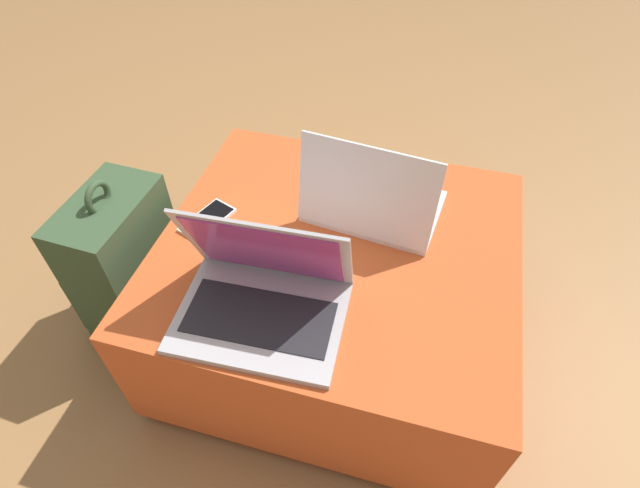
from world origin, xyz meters
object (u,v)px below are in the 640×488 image
Objects in this scene: laptop_far at (372,201)px; cell_phone at (207,220)px; laptop_near at (263,294)px; backpack at (126,268)px.

cell_phone is at bearing 24.45° from laptop_far.
laptop_near is 0.55m from backpack.
backpack is (-0.64, -0.20, -0.23)m from laptop_far.
backpack is at bearing 36.59° from cell_phone.
laptop_near is at bearing 157.16° from cell_phone.
laptop_near is 1.03× the size of laptop_far.
laptop_near is 0.38m from laptop_far.
laptop_far is 0.65× the size of backpack.
laptop_far is 2.23× the size of cell_phone.
cell_phone is 0.32m from backpack.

